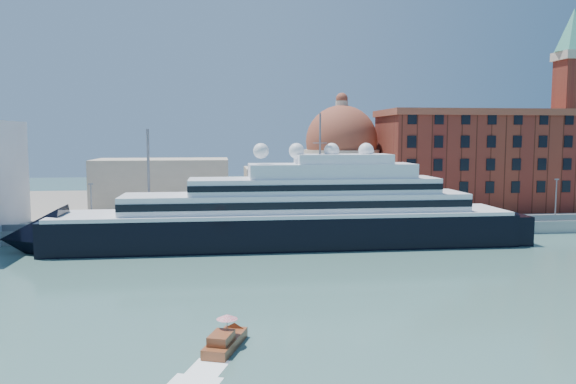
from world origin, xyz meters
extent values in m
plane|color=#3B675D|center=(0.00, 0.00, 0.00)|extent=(400.00, 400.00, 0.00)
cube|color=gray|center=(0.00, 34.00, 1.25)|extent=(180.00, 10.00, 2.50)
cube|color=slate|center=(0.00, 75.00, 1.00)|extent=(260.00, 72.00, 2.00)
cube|color=slate|center=(0.00, 29.50, 3.10)|extent=(180.00, 0.10, 1.20)
cube|color=black|center=(4.29, 23.00, 2.26)|extent=(80.22, 12.34, 6.68)
cone|color=black|center=(-37.88, 23.00, 2.26)|extent=(10.28, 12.34, 12.34)
cube|color=black|center=(44.39, 23.00, 2.06)|extent=(6.17, 11.31, 6.17)
cube|color=white|center=(4.29, 23.00, 5.86)|extent=(78.16, 12.55, 0.62)
cube|color=white|center=(6.34, 23.00, 7.71)|extent=(59.65, 10.28, 3.09)
cube|color=black|center=(6.34, 17.86, 7.71)|extent=(59.65, 0.15, 1.23)
cube|color=white|center=(9.43, 23.00, 10.59)|extent=(43.19, 9.26, 2.67)
cube|color=white|center=(12.51, 23.00, 13.16)|extent=(28.80, 8.23, 2.47)
cube|color=white|center=(14.57, 23.00, 15.22)|extent=(16.46, 7.20, 1.65)
cylinder|color=slate|center=(10.46, 23.00, 19.54)|extent=(0.31, 0.31, 7.20)
sphere|color=white|center=(0.17, 23.00, 16.66)|extent=(2.67, 2.67, 2.67)
sphere|color=white|center=(6.34, 23.00, 16.66)|extent=(2.67, 2.67, 2.67)
sphere|color=white|center=(12.51, 23.00, 16.66)|extent=(2.67, 2.67, 2.67)
sphere|color=white|center=(18.68, 23.00, 16.66)|extent=(2.67, 2.67, 2.67)
cube|color=brown|center=(-6.66, -23.74, 0.39)|extent=(4.31, 6.98, 1.10)
cube|color=brown|center=(-7.03, -24.78, 1.32)|extent=(2.59, 3.19, 0.88)
cylinder|color=slate|center=(-6.47, -23.22, 1.77)|extent=(0.07, 0.07, 1.77)
cone|color=red|center=(-6.47, -23.22, 2.76)|extent=(1.99, 1.99, 0.44)
cube|color=maroon|center=(52.00, 52.00, 13.00)|extent=(42.00, 18.00, 22.00)
cube|color=brown|center=(52.00, 52.00, 24.50)|extent=(43.00, 19.00, 1.50)
cube|color=maroon|center=(76.00, 52.00, 19.50)|extent=(6.00, 6.00, 35.00)
cube|color=beige|center=(76.00, 52.00, 38.00)|extent=(7.00, 7.00, 2.00)
cone|color=#429178|center=(76.00, 52.00, 44.00)|extent=(8.40, 8.40, 10.00)
cylinder|color=beige|center=(22.00, 58.00, 9.00)|extent=(18.00, 18.00, 14.00)
sphere|color=brown|center=(22.00, 58.00, 18.00)|extent=(17.00, 17.00, 17.00)
cylinder|color=beige|center=(22.00, 58.00, 26.00)|extent=(3.00, 3.00, 3.00)
cube|color=beige|center=(8.00, 56.00, 7.00)|extent=(18.00, 14.00, 10.00)
cube|color=beige|center=(-20.00, 58.00, 8.00)|extent=(30.00, 16.00, 12.00)
cylinder|color=slate|center=(-30.00, 31.00, 6.50)|extent=(0.24, 0.24, 8.00)
cube|color=slate|center=(-30.00, 31.00, 10.60)|extent=(0.80, 0.30, 0.25)
cylinder|color=slate|center=(0.00, 31.00, 6.50)|extent=(0.24, 0.24, 8.00)
cube|color=slate|center=(0.00, 31.00, 10.60)|extent=(0.80, 0.30, 0.25)
cylinder|color=slate|center=(30.00, 31.00, 6.50)|extent=(0.24, 0.24, 8.00)
cube|color=slate|center=(30.00, 31.00, 10.60)|extent=(0.80, 0.30, 0.25)
cylinder|color=slate|center=(60.00, 31.00, 6.50)|extent=(0.24, 0.24, 8.00)
cube|color=slate|center=(60.00, 31.00, 10.60)|extent=(0.80, 0.30, 0.25)
cylinder|color=slate|center=(-20.00, 33.00, 11.50)|extent=(0.50, 0.50, 18.00)
camera|label=1|loc=(-7.07, -73.23, 19.10)|focal=35.00mm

